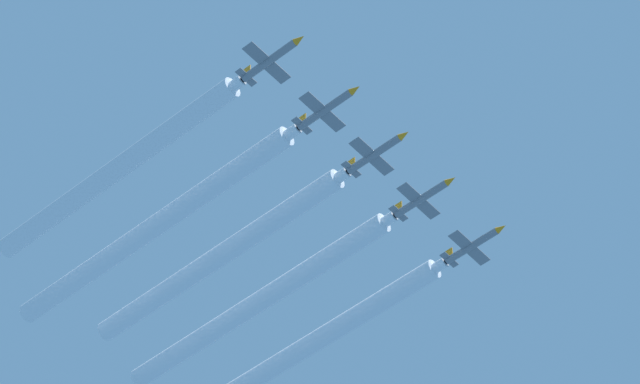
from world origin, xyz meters
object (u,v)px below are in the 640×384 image
Objects in this scene: jet_inner_left at (423,198)px; jet_center at (376,153)px; jet_far_left at (473,245)px; jet_far_right at (271,59)px; jet_inner_right at (327,109)px.

jet_inner_left reaches higher than jet_center.
jet_far_right reaches higher than jet_far_left.
jet_inner_left is 1.00× the size of jet_center.
jet_inner_right is 12.66m from jet_far_right.
jet_inner_right is at bearing 0.84° from jet_far_left.
jet_far_left is 1.00× the size of jet_inner_left.
jet_inner_right is at bearing 177.95° from jet_far_right.
jet_far_right is (24.89, -0.35, 0.32)m from jet_center.
jet_far_left is at bearing -179.87° from jet_far_right.
jet_center is at bearing 1.01° from jet_far_left.
jet_inner_right is at bearing 0.47° from jet_center.
jet_far_right is (12.64, -0.45, 0.53)m from jet_inner_right.
jet_center is (12.71, 0.47, -0.36)m from jet_inner_left.
jet_far_left is at bearing -179.16° from jet_inner_right.
jet_far_right is at bearing -0.81° from jet_center.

